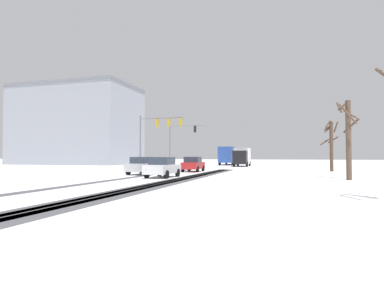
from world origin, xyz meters
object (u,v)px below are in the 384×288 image
at_px(bare_tree_sidewalk_mid, 348,136).
at_px(bare_tree_sidewalk_far, 331,144).
at_px(traffic_signal_near_left, 157,130).
at_px(office_building_far_left_block, 78,126).
at_px(car_white_third, 163,167).
at_px(bus_oncoming, 229,154).
at_px(car_red_lead, 193,164).
at_px(car_silver_second, 143,166).
at_px(traffic_signal_far_left, 180,137).
at_px(box_truck_delivery, 242,156).

bearing_deg(bare_tree_sidewalk_mid, bare_tree_sidewalk_far, 88.16).
xyz_separation_m(traffic_signal_near_left, office_building_far_left_block, (-27.15, 22.63, 3.22)).
relative_size(car_white_third, office_building_far_left_block, 0.17).
relative_size(car_white_third, bus_oncoming, 0.37).
xyz_separation_m(traffic_signal_near_left, bare_tree_sidewalk_far, (19.17, 4.00, -1.69)).
relative_size(car_red_lead, car_silver_second, 0.99).
xyz_separation_m(traffic_signal_far_left, car_silver_second, (2.28, -17.36, -3.58)).
height_order(car_white_third, bare_tree_sidewalk_mid, bare_tree_sidewalk_mid).
bearing_deg(car_silver_second, box_truck_delivery, 78.01).
bearing_deg(traffic_signal_far_left, car_white_third, -74.89).
bearing_deg(car_red_lead, bare_tree_sidewalk_mid, -31.94).
xyz_separation_m(car_red_lead, box_truck_delivery, (2.61, 19.82, 0.82)).
height_order(car_red_lead, bus_oncoming, bus_oncoming).
distance_m(box_truck_delivery, office_building_far_left_block, 35.20).
distance_m(car_white_third, office_building_far_left_block, 47.00).
bearing_deg(traffic_signal_far_left, traffic_signal_near_left, -86.55).
relative_size(traffic_signal_near_left, office_building_far_left_block, 0.27).
xyz_separation_m(traffic_signal_far_left, office_building_far_left_block, (-26.55, 12.69, 3.59)).
bearing_deg(traffic_signal_far_left, car_red_lead, -64.31).
bearing_deg(car_white_third, bare_tree_sidewalk_mid, 4.73).
relative_size(traffic_signal_far_left, office_building_far_left_block, 0.27).
xyz_separation_m(bus_oncoming, bare_tree_sidewalk_far, (15.57, -23.74, 1.09)).
relative_size(bus_oncoming, box_truck_delivery, 1.48).
distance_m(bare_tree_sidewalk_mid, bare_tree_sidewalk_far, 13.75).
distance_m(traffic_signal_far_left, car_silver_second, 17.87).
xyz_separation_m(traffic_signal_near_left, car_white_third, (5.02, -10.88, -3.95)).
bearing_deg(car_silver_second, car_white_third, -45.97).
bearing_deg(car_silver_second, bare_tree_sidewalk_far, 33.15).
height_order(car_red_lead, bare_tree_sidewalk_far, bare_tree_sidewalk_far).
relative_size(traffic_signal_far_left, box_truck_delivery, 0.87).
xyz_separation_m(bus_oncoming, box_truck_delivery, (3.67, -8.89, -0.36)).
bearing_deg(box_truck_delivery, traffic_signal_near_left, -111.07).
distance_m(traffic_signal_far_left, bare_tree_sidewalk_far, 20.68).
relative_size(car_red_lead, car_white_third, 1.01).
height_order(box_truck_delivery, bare_tree_sidewalk_mid, bare_tree_sidewalk_mid).
bearing_deg(bare_tree_sidewalk_mid, bus_oncoming, 111.98).
distance_m(traffic_signal_far_left, car_red_lead, 12.63).
height_order(traffic_signal_near_left, box_truck_delivery, traffic_signal_near_left).
relative_size(car_red_lead, bus_oncoming, 0.38).
height_order(car_white_third, bus_oncoming, bus_oncoming).
bearing_deg(bare_tree_sidewalk_mid, box_truck_delivery, 111.85).
bearing_deg(traffic_signal_far_left, bare_tree_sidewalk_far, -16.73).
height_order(car_white_third, bare_tree_sidewalk_far, bare_tree_sidewalk_far).
xyz_separation_m(car_silver_second, bare_tree_sidewalk_mid, (17.05, -2.32, 2.32)).
xyz_separation_m(car_silver_second, bare_tree_sidewalk_far, (17.49, 11.42, 2.26)).
bearing_deg(traffic_signal_near_left, bus_oncoming, 82.62).
bearing_deg(traffic_signal_far_left, bare_tree_sidewalk_mid, -45.53).
distance_m(bare_tree_sidewalk_far, office_building_far_left_block, 50.17).
bearing_deg(bus_oncoming, bare_tree_sidewalk_mid, -68.02).
bearing_deg(traffic_signal_near_left, bare_tree_sidewalk_mid, -27.49).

